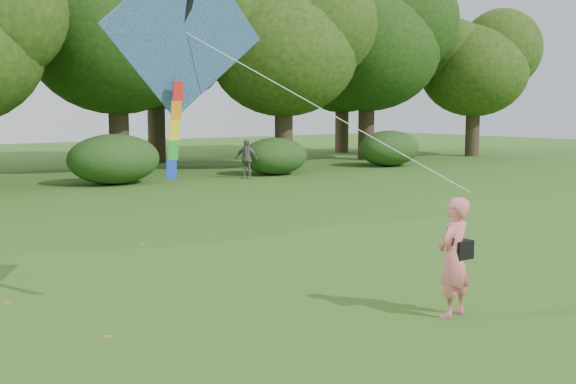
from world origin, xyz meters
TOP-DOWN VIEW (x-y plane):
  - ground at (0.00, 0.00)m, footprint 100.00×100.00m
  - man_kite_flyer at (-0.08, -0.98)m, footprint 0.68×0.52m
  - bystander_right at (8.19, 16.85)m, footprint 0.87×0.97m
  - crossbody_bag at (0.04, -1.01)m, footprint 0.43×0.20m
  - flying_kite at (-3.04, 1.15)m, footprint 4.39×2.61m
  - tree_line at (1.67, 22.88)m, footprint 54.70×15.30m
  - shrub_band at (-0.72, 17.60)m, footprint 39.15×3.22m
  - fallen_leaves at (-0.62, 2.54)m, footprint 9.93×12.57m

SIDE VIEW (x-z plane):
  - ground at x=0.00m, z-range 0.00..0.00m
  - fallen_leaves at x=-0.62m, z-range 0.00..0.01m
  - bystander_right at x=8.19m, z-range 0.00..1.58m
  - man_kite_flyer at x=-0.08m, z-range 0.00..1.67m
  - shrub_band at x=-0.72m, z-range -0.08..1.79m
  - crossbody_bag at x=0.04m, z-range 0.60..1.29m
  - flying_kite at x=-3.04m, z-range 2.18..5.48m
  - tree_line at x=1.67m, z-range 0.86..10.35m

